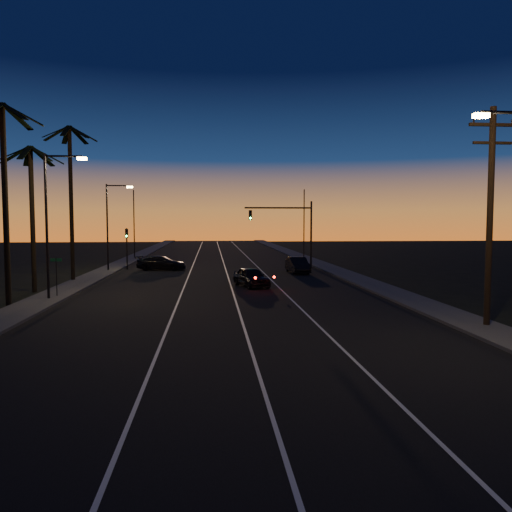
{
  "coord_description": "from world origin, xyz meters",
  "views": [
    {
      "loc": [
        -1.0,
        -11.56,
        4.88
      ],
      "look_at": [
        1.83,
        19.56,
        2.72
      ],
      "focal_mm": 35.0,
      "sensor_mm": 36.0,
      "label": 1
    }
  ],
  "objects": [
    {
      "name": "street_sign",
      "position": [
        -10.8,
        21.0,
        1.66
      ],
      "size": [
        0.7,
        0.06,
        2.6
      ],
      "color": "black",
      "rests_on": "ground"
    },
    {
      "name": "far_pole_left",
      "position": [
        -11.0,
        55.0,
        4.5
      ],
      "size": [
        0.14,
        0.14,
        9.0
      ],
      "primitive_type": "cylinder",
      "color": "black",
      "rests_on": "ground"
    },
    {
      "name": "road",
      "position": [
        0.0,
        30.0,
        0.01
      ],
      "size": [
        20.0,
        170.0,
        0.01
      ],
      "primitive_type": "cube",
      "color": "black",
      "rests_on": "ground"
    },
    {
      "name": "sidewalk_right",
      "position": [
        11.2,
        30.0,
        0.08
      ],
      "size": [
        2.4,
        170.0,
        0.16
      ],
      "primitive_type": "cube",
      "color": "#3A3A37",
      "rests_on": "ground"
    },
    {
      "name": "far_pole_right",
      "position": [
        11.0,
        52.0,
        4.5
      ],
      "size": [
        0.14,
        0.14,
        9.0
      ],
      "primitive_type": "cylinder",
      "color": "black",
      "rests_on": "ground"
    },
    {
      "name": "lead_car",
      "position": [
        2.0,
        25.42,
        0.73
      ],
      "size": [
        2.99,
        5.0,
        1.45
      ],
      "color": "black",
      "rests_on": "road"
    },
    {
      "name": "signal_mast",
      "position": [
        7.14,
        39.99,
        4.78
      ],
      "size": [
        7.1,
        0.41,
        7.0
      ],
      "color": "black",
      "rests_on": "ground"
    },
    {
      "name": "lane_stripe_left",
      "position": [
        -3.0,
        30.0,
        0.02
      ],
      "size": [
        0.12,
        160.0,
        0.01
      ],
      "primitive_type": "cube",
      "color": "silver",
      "rests_on": "road"
    },
    {
      "name": "signal_post",
      "position": [
        -9.5,
        39.98,
        2.89
      ],
      "size": [
        0.28,
        0.37,
        4.2
      ],
      "color": "black",
      "rests_on": "ground"
    },
    {
      "name": "sidewalk_left",
      "position": [
        -11.2,
        30.0,
        0.08
      ],
      "size": [
        2.4,
        170.0,
        0.16
      ],
      "primitive_type": "cube",
      "color": "#3A3A37",
      "rests_on": "ground"
    },
    {
      "name": "cross_car",
      "position": [
        -5.95,
        38.97,
        0.72
      ],
      "size": [
        5.18,
        2.79,
        1.42
      ],
      "color": "black",
      "rests_on": "road"
    },
    {
      "name": "utility_pole",
      "position": [
        11.6,
        10.0,
        5.32
      ],
      "size": [
        2.2,
        0.28,
        10.0
      ],
      "color": "black",
      "rests_on": "ground"
    },
    {
      "name": "streetlight_left_far",
      "position": [
        -10.69,
        38.0,
        5.06
      ],
      "size": [
        2.55,
        0.26,
        8.5
      ],
      "color": "black",
      "rests_on": "ground"
    },
    {
      "name": "lane_stripe_mid",
      "position": [
        0.5,
        30.0,
        0.02
      ],
      "size": [
        0.12,
        160.0,
        0.01
      ],
      "primitive_type": "cube",
      "color": "silver",
      "rests_on": "road"
    },
    {
      "name": "palm_far",
      "position": [
        -12.2,
        30.0,
        7.61
      ],
      "size": [
        4.25,
        4.16,
        12.53
      ],
      "color": "black",
      "rests_on": "ground"
    },
    {
      "name": "palm_near",
      "position": [
        -12.6,
        18.0,
        7.07
      ],
      "size": [
        4.25,
        4.16,
        11.53
      ],
      "color": "black",
      "rests_on": "ground"
    },
    {
      "name": "lane_stripe_right",
      "position": [
        4.0,
        30.0,
        0.02
      ],
      "size": [
        0.12,
        160.0,
        0.01
      ],
      "primitive_type": "cube",
      "color": "silver",
      "rests_on": "road"
    },
    {
      "name": "right_car",
      "position": [
        7.19,
        34.97,
        0.76
      ],
      "size": [
        1.83,
        4.63,
        1.5
      ],
      "color": "black",
      "rests_on": "road"
    },
    {
      "name": "ground",
      "position": [
        0.0,
        0.0,
        0.0
      ],
      "size": [
        220.0,
        220.0,
        0.0
      ],
      "primitive_type": "plane",
      "color": "black",
      "rests_on": "ground"
    },
    {
      "name": "streetlight_left_near",
      "position": [
        -10.7,
        20.0,
        5.32
      ],
      "size": [
        2.55,
        0.26,
        9.0
      ],
      "color": "black",
      "rests_on": "ground"
    },
    {
      "name": "palm_mid",
      "position": [
        -13.2,
        24.0,
        6.25
      ],
      "size": [
        4.25,
        4.16,
        10.03
      ],
      "color": "black",
      "rests_on": "ground"
    }
  ]
}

